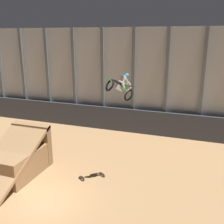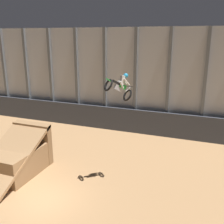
% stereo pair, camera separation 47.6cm
% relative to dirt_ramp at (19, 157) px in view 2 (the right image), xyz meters
% --- Properties ---
extents(ground_plane, '(60.00, 60.00, 0.00)m').
position_rel_dirt_ramp_xyz_m(ground_plane, '(3.53, -2.32, -1.04)').
color(ground_plane, '#9E754C').
extents(arena_back_wall, '(32.00, 0.40, 9.65)m').
position_rel_dirt_ramp_xyz_m(arena_back_wall, '(3.53, 10.59, 3.79)').
color(arena_back_wall, '#ADB2B7').
rests_on(arena_back_wall, ground_plane).
extents(lower_barrier, '(31.36, 0.20, 2.28)m').
position_rel_dirt_ramp_xyz_m(lower_barrier, '(3.53, 9.88, 0.10)').
color(lower_barrier, '#383D47').
rests_on(lower_barrier, ground_plane).
extents(dirt_ramp, '(2.92, 5.79, 3.08)m').
position_rel_dirt_ramp_xyz_m(dirt_ramp, '(0.00, 0.00, 0.00)').
color(dirt_ramp, '#966F48').
rests_on(dirt_ramp, ground_plane).
extents(rider_bike_solo, '(1.68, 1.72, 1.67)m').
position_rel_dirt_ramp_xyz_m(rider_bike_solo, '(6.82, 1.00, 5.09)').
color(rider_bike_solo, black).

